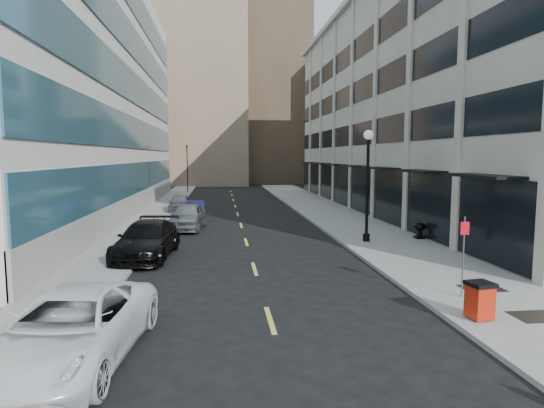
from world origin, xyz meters
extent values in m
plane|color=black|center=(0.00, 0.00, 0.00)|extent=(160.00, 160.00, 0.00)
cube|color=gray|center=(7.50, 20.00, 0.07)|extent=(5.00, 80.00, 0.15)
cube|color=gray|center=(-6.50, 20.00, 0.07)|extent=(3.00, 80.00, 0.15)
cube|color=beige|center=(17.00, 27.00, 9.00)|extent=(14.00, 46.00, 18.00)
cube|color=black|center=(10.02, 27.00, 2.00)|extent=(0.18, 46.00, 3.60)
cube|color=black|center=(10.03, 27.00, 6.50)|extent=(0.12, 46.00, 1.80)
cube|color=black|center=(10.03, 27.00, 10.00)|extent=(0.12, 46.00, 1.80)
cube|color=black|center=(10.03, 27.00, 13.50)|extent=(0.12, 46.00, 1.80)
cube|color=beige|center=(10.00, 10.00, 9.00)|extent=(0.35, 0.60, 18.00)
cube|color=beige|center=(10.00, 16.00, 9.00)|extent=(0.35, 0.60, 18.00)
cube|color=beige|center=(10.00, 22.00, 9.00)|extent=(0.35, 0.60, 18.00)
cube|color=beige|center=(10.00, 28.00, 9.00)|extent=(0.35, 0.60, 18.00)
cube|color=beige|center=(10.00, 34.00, 9.00)|extent=(0.35, 0.60, 18.00)
cube|color=beige|center=(10.00, 40.00, 9.00)|extent=(0.35, 0.60, 18.00)
cube|color=beige|center=(10.00, 46.00, 9.00)|extent=(0.35, 0.60, 18.00)
cube|color=black|center=(9.35, 7.00, 3.90)|extent=(1.30, 4.00, 0.12)
cube|color=black|center=(9.35, 13.00, 3.90)|extent=(1.30, 4.00, 0.12)
cube|color=black|center=(9.35, 19.00, 3.90)|extent=(1.30, 4.00, 0.12)
cube|color=black|center=(9.35, 25.00, 3.90)|extent=(1.30, 4.00, 0.12)
cube|color=black|center=(9.35, 31.00, 3.90)|extent=(1.30, 4.00, 0.12)
cube|color=black|center=(9.35, 37.00, 3.90)|extent=(1.30, 4.00, 0.12)
cube|color=black|center=(9.35, 43.00, 3.90)|extent=(1.30, 4.00, 0.12)
cube|color=white|center=(-16.00, 27.00, 10.00)|extent=(16.00, 46.00, 20.00)
cube|color=gray|center=(-7.96, 27.00, 0.90)|extent=(0.20, 46.00, 1.80)
cube|color=#336579|center=(-7.97, 27.00, 3.00)|extent=(0.14, 45.60, 2.40)
cube|color=#336579|center=(-7.97, 27.00, 6.50)|extent=(0.14, 45.60, 2.40)
cube|color=#336579|center=(-7.97, 27.00, 10.00)|extent=(0.14, 45.60, 2.40)
cube|color=#336579|center=(-7.97, 27.00, 13.50)|extent=(0.14, 45.60, 2.40)
cube|color=#8C735C|center=(-4.00, 68.00, 14.00)|extent=(14.00, 18.00, 28.00)
cube|color=brown|center=(8.00, 72.00, 17.00)|extent=(12.00, 16.00, 34.00)
cube|color=#8C735C|center=(-14.00, 78.00, 11.00)|extent=(12.00, 14.00, 22.00)
cube|color=beige|center=(18.00, 66.00, 10.00)|extent=(10.00, 14.00, 20.00)
cube|color=black|center=(7.60, 1.00, 0.15)|extent=(1.40, 1.00, 0.01)
cube|color=black|center=(7.60, 3.80, 0.15)|extent=(1.40, 1.00, 0.01)
cube|color=#D8CC4C|center=(0.00, 2.00, 0.01)|extent=(0.15, 2.20, 0.01)
cube|color=#D8CC4C|center=(0.00, 8.00, 0.01)|extent=(0.15, 2.20, 0.01)
cube|color=#D8CC4C|center=(0.00, 14.00, 0.01)|extent=(0.15, 2.20, 0.01)
cube|color=#D8CC4C|center=(0.00, 20.00, 0.01)|extent=(0.15, 2.20, 0.01)
cube|color=#D8CC4C|center=(0.00, 26.00, 0.01)|extent=(0.15, 2.20, 0.01)
cube|color=#D8CC4C|center=(0.00, 32.00, 0.01)|extent=(0.15, 2.20, 0.01)
cube|color=#D8CC4C|center=(0.00, 38.00, 0.01)|extent=(0.15, 2.20, 0.01)
cube|color=#D8CC4C|center=(0.00, 44.00, 0.01)|extent=(0.15, 2.20, 0.01)
cube|color=#D8CC4C|center=(0.00, 50.00, 0.01)|extent=(0.15, 2.20, 0.01)
cylinder|color=black|center=(-5.50, 48.00, 3.00)|extent=(0.12, 0.12, 6.00)
imported|color=black|center=(-5.50, 48.00, 5.99)|extent=(0.66, 0.66, 1.98)
imported|color=white|center=(-4.80, -0.18, 0.81)|extent=(3.34, 6.12, 1.63)
imported|color=black|center=(-4.80, 10.70, 0.84)|extent=(2.85, 5.96, 1.68)
imported|color=gray|center=(-3.47, 18.69, 0.85)|extent=(2.53, 5.15, 1.69)
imported|color=#15174F|center=(-3.26, 23.54, 0.66)|extent=(1.49, 4.05, 1.33)
imported|color=slate|center=(-4.80, 28.08, 0.74)|extent=(1.86, 4.40, 1.48)
cube|color=red|center=(5.81, 1.00, 0.67)|extent=(0.66, 0.66, 0.94)
cube|color=black|center=(5.81, 1.00, 1.16)|extent=(0.75, 0.75, 0.11)
cylinder|color=black|center=(5.62, 1.31, 0.25)|extent=(0.06, 0.21, 0.21)
cylinder|color=black|center=(5.99, 1.31, 0.25)|extent=(0.06, 0.21, 0.21)
cylinder|color=black|center=(6.40, 12.75, 0.36)|extent=(0.37, 0.37, 0.41)
cylinder|color=black|center=(6.40, 12.75, 3.02)|extent=(0.16, 0.16, 5.27)
sphere|color=silver|center=(6.40, 12.75, 5.82)|extent=(0.50, 0.50, 0.50)
cone|color=black|center=(6.40, 12.75, 6.11)|extent=(0.14, 0.14, 0.21)
cylinder|color=slate|center=(6.40, 3.00, 1.47)|extent=(0.05, 0.05, 2.64)
cube|color=red|center=(6.40, 2.98, 2.41)|extent=(0.31, 0.05, 0.42)
cube|color=black|center=(9.60, 13.19, 0.22)|extent=(0.48, 0.48, 0.14)
cylinder|color=black|center=(9.60, 13.19, 0.49)|extent=(0.30, 0.30, 0.46)
ellipsoid|color=black|center=(9.60, 13.19, 0.81)|extent=(0.64, 0.64, 0.45)
camera|label=1|loc=(-1.39, -10.62, 4.73)|focal=30.00mm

